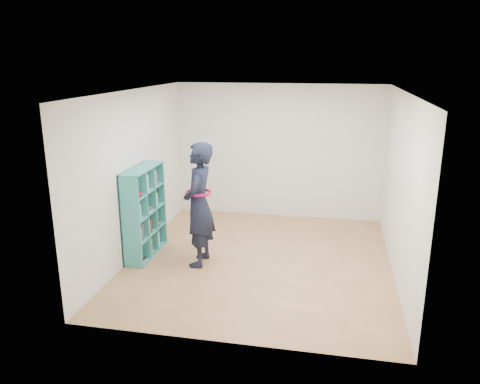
# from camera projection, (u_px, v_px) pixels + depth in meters

# --- Properties ---
(floor) EXTENTS (4.50, 4.50, 0.00)m
(floor) POSITION_uv_depth(u_px,v_px,m) (260.00, 260.00, 7.33)
(floor) COLOR olive
(floor) RESTS_ON ground
(ceiling) EXTENTS (4.50, 4.50, 0.00)m
(ceiling) POSITION_uv_depth(u_px,v_px,m) (262.00, 91.00, 6.61)
(ceiling) COLOR white
(ceiling) RESTS_ON wall_back
(wall_left) EXTENTS (0.02, 4.50, 2.60)m
(wall_left) POSITION_uv_depth(u_px,v_px,m) (135.00, 174.00, 7.35)
(wall_left) COLOR silver
(wall_left) RESTS_ON floor
(wall_right) EXTENTS (0.02, 4.50, 2.60)m
(wall_right) POSITION_uv_depth(u_px,v_px,m) (400.00, 187.00, 6.60)
(wall_right) COLOR silver
(wall_right) RESTS_ON floor
(wall_back) EXTENTS (4.00, 0.02, 2.60)m
(wall_back) POSITION_uv_depth(u_px,v_px,m) (278.00, 152.00, 9.09)
(wall_back) COLOR silver
(wall_back) RESTS_ON floor
(wall_front) EXTENTS (4.00, 0.02, 2.60)m
(wall_front) POSITION_uv_depth(u_px,v_px,m) (227.00, 234.00, 4.85)
(wall_front) COLOR silver
(wall_front) RESTS_ON floor
(bookshelf) EXTENTS (0.31, 1.08, 1.44)m
(bookshelf) POSITION_uv_depth(u_px,v_px,m) (143.00, 213.00, 7.37)
(bookshelf) COLOR teal
(bookshelf) RESTS_ON floor
(person) EXTENTS (0.47, 0.70, 1.89)m
(person) POSITION_uv_depth(u_px,v_px,m) (199.00, 205.00, 6.98)
(person) COLOR black
(person) RESTS_ON floor
(smartphone) EXTENTS (0.04, 0.10, 0.12)m
(smartphone) POSITION_uv_depth(u_px,v_px,m) (191.00, 195.00, 7.05)
(smartphone) COLOR silver
(smartphone) RESTS_ON person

